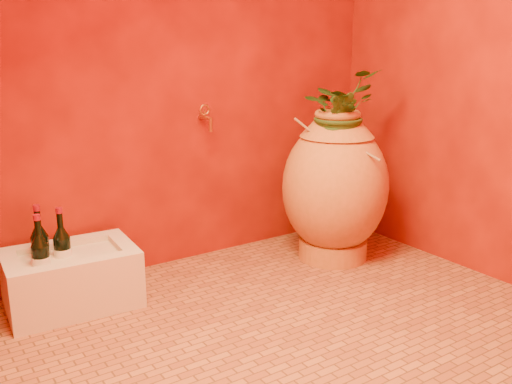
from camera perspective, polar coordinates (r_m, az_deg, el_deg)
floor at (r=2.69m, az=3.35°, el=-13.05°), size 2.50×2.50×0.00m
wall_back at (r=3.23m, az=-7.41°, el=14.64°), size 2.50×0.02×2.50m
wall_right at (r=3.29m, az=21.92°, el=13.72°), size 0.02×2.00×2.50m
amphora at (r=3.34m, az=7.90°, el=0.56°), size 0.72×0.72×0.88m
stone_basin at (r=2.95m, az=-17.95°, el=-8.30°), size 0.63×0.45×0.28m
wine_bottle_a at (r=2.84m, az=-20.69°, el=-6.38°), size 0.08×0.08×0.34m
wine_bottle_b at (r=2.95m, az=-20.72°, el=-5.50°), size 0.09×0.09×0.35m
wine_bottle_c at (r=2.91m, az=-18.76°, el=-5.65°), size 0.08×0.08×0.34m
wall_tap at (r=3.23m, az=-5.03°, el=7.53°), size 0.06×0.13×0.15m
plant_main at (r=3.25m, az=8.31°, el=8.01°), size 0.48×0.43×0.46m
plant_side at (r=3.18m, az=8.23°, el=6.86°), size 0.24×0.24×0.34m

